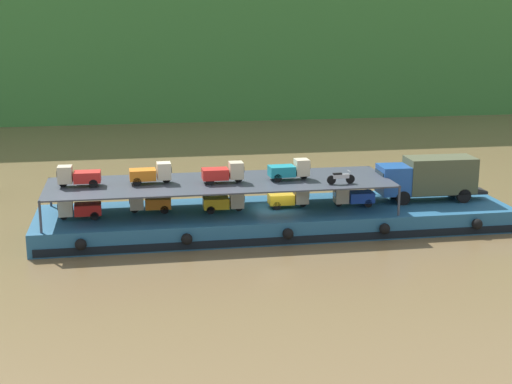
% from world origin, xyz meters
% --- Properties ---
extents(ground_plane, '(400.00, 400.00, 0.00)m').
position_xyz_m(ground_plane, '(0.00, 0.00, 0.00)').
color(ground_plane, brown).
extents(cargo_barge, '(32.12, 7.94, 1.50)m').
position_xyz_m(cargo_barge, '(-0.00, -0.03, 0.75)').
color(cargo_barge, '#23567A').
rests_on(cargo_barge, ground).
extents(covered_lorry, '(7.90, 2.45, 3.10)m').
position_xyz_m(covered_lorry, '(11.08, 0.27, 3.19)').
color(covered_lorry, '#1E4C99').
rests_on(covered_lorry, cargo_barge).
extents(cargo_rack, '(22.92, 6.57, 2.00)m').
position_xyz_m(cargo_rack, '(-3.80, 0.00, 3.44)').
color(cargo_rack, '#383D47').
rests_on(cargo_rack, cargo_barge).
extents(mini_truck_lower_stern, '(2.76, 1.24, 1.38)m').
position_xyz_m(mini_truck_lower_stern, '(-13.07, -0.39, 2.19)').
color(mini_truck_lower_stern, red).
rests_on(mini_truck_lower_stern, cargo_barge).
extents(mini_truck_lower_aft, '(2.75, 1.22, 1.38)m').
position_xyz_m(mini_truck_lower_aft, '(-8.53, 0.45, 2.19)').
color(mini_truck_lower_aft, orange).
rests_on(mini_truck_lower_aft, cargo_barge).
extents(mini_truck_lower_mid, '(2.76, 1.24, 1.38)m').
position_xyz_m(mini_truck_lower_mid, '(-3.58, -0.24, 2.19)').
color(mini_truck_lower_mid, gold).
rests_on(mini_truck_lower_mid, cargo_barge).
extents(mini_truck_lower_fore, '(2.75, 1.21, 1.38)m').
position_xyz_m(mini_truck_lower_fore, '(0.93, 0.09, 2.19)').
color(mini_truck_lower_fore, gold).
rests_on(mini_truck_lower_fore, cargo_barge).
extents(mini_truck_lower_bow, '(2.77, 1.25, 1.38)m').
position_xyz_m(mini_truck_lower_bow, '(5.34, -0.30, 2.19)').
color(mini_truck_lower_bow, '#1E47B7').
rests_on(mini_truck_lower_bow, cargo_barge).
extents(mini_truck_upper_stern, '(2.76, 1.23, 1.38)m').
position_xyz_m(mini_truck_upper_stern, '(-13.03, 0.26, 4.19)').
color(mini_truck_upper_stern, red).
rests_on(mini_truck_upper_stern, cargo_rack).
extents(mini_truck_upper_mid, '(2.77, 1.25, 1.38)m').
position_xyz_m(mini_truck_upper_mid, '(-8.35, 0.29, 4.19)').
color(mini_truck_upper_mid, orange).
rests_on(mini_truck_upper_mid, cargo_rack).
extents(mini_truck_upper_fore, '(2.74, 1.21, 1.38)m').
position_xyz_m(mini_truck_upper_fore, '(-3.62, -0.33, 4.19)').
color(mini_truck_upper_fore, red).
rests_on(mini_truck_upper_fore, cargo_rack).
extents(mini_truck_upper_bow, '(2.78, 1.27, 1.38)m').
position_xyz_m(mini_truck_upper_bow, '(0.90, -0.17, 4.19)').
color(mini_truck_upper_bow, teal).
rests_on(mini_truck_upper_bow, cargo_rack).
extents(motorcycle_upper_port, '(1.90, 0.55, 0.87)m').
position_xyz_m(motorcycle_upper_port, '(3.93, -1.97, 3.93)').
color(motorcycle_upper_port, black).
rests_on(motorcycle_upper_port, cargo_rack).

